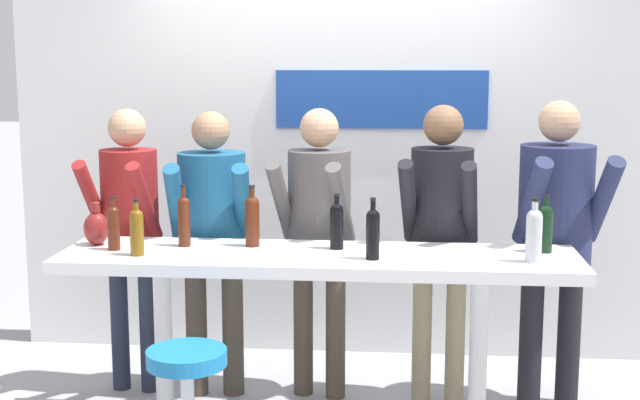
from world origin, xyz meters
The scene contains 17 objects.
back_wall centered at (0.00, 1.38, 1.21)m, with size 4.15×0.12×2.42m.
tasting_table centered at (0.00, 0.00, 0.82)m, with size 2.55×0.62×0.96m.
bar_stool centered at (-0.52, -0.59, 0.43)m, with size 0.37×0.37×0.65m.
person_far_left centered at (-1.12, 0.55, 1.02)m, with size 0.41×0.53×1.63m.
person_left centered at (-0.64, 0.53, 1.00)m, with size 0.48×0.57×1.62m.
person_center_left centered at (-0.05, 0.56, 1.01)m, with size 0.48×0.58×1.64m.
person_center centered at (0.62, 0.50, 1.03)m, with size 0.44×0.55×1.66m.
person_center_right centered at (1.23, 0.52, 1.04)m, with size 0.54×0.62×1.69m.
wine_bottle_0 centered at (0.08, 0.11, 1.09)m, with size 0.07×0.07×0.28m.
wine_bottle_1 centered at (1.02, -0.10, 1.10)m, with size 0.08×0.08×0.31m.
wine_bottle_2 centered at (-0.35, 0.13, 1.10)m, with size 0.07×0.07×0.31m.
wine_bottle_3 centered at (-1.02, -0.02, 1.08)m, with size 0.06×0.06×0.27m.
wine_bottle_4 centered at (-0.87, -0.12, 1.09)m, with size 0.07×0.07×0.28m.
wine_bottle_5 centered at (-0.69, 0.10, 1.10)m, with size 0.06×0.06×0.32m.
wine_bottle_6 centered at (1.11, 0.13, 1.09)m, with size 0.07×0.07×0.29m.
wine_bottle_7 centered at (0.27, -0.10, 1.10)m, with size 0.06×0.06×0.30m.
decorative_vase centered at (-1.15, 0.09, 1.05)m, with size 0.13×0.13×0.22m.
Camera 1 is at (0.39, -4.25, 1.94)m, focal length 50.00 mm.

